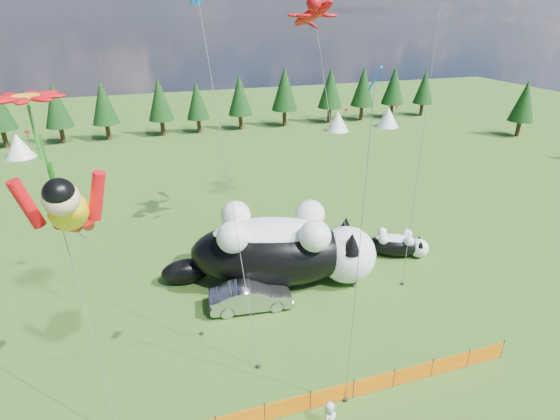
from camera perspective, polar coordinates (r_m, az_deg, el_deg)
name	(u,v)px	position (r m, az deg, el deg)	size (l,w,h in m)	color
ground	(268,365)	(22.20, -1.64, -19.62)	(160.00, 160.00, 0.00)	#183B0A
safety_fence	(288,407)	(19.87, 1.02, -24.34)	(22.06, 0.06, 1.10)	#262626
tree_line	(172,105)	(61.55, -13.89, 13.16)	(90.00, 4.00, 8.00)	black
festival_tents	(262,127)	(59.10, -2.36, 10.80)	(50.00, 3.20, 2.80)	white
cat_large	(281,248)	(26.70, 0.17, -5.04)	(13.03, 7.22, 4.80)	black
cat_small	(397,244)	(31.18, 15.04, -4.34)	(4.56, 3.12, 1.76)	black
car	(251,296)	(25.18, -3.84, -11.20)	(1.64, 4.70, 1.55)	#B1B2B6
spectator_e	(329,418)	(19.23, 6.43, -25.41)	(0.77, 0.50, 1.58)	silver
superhero_kite	(69,212)	(16.49, -25.88, -0.18)	(6.87, 6.09, 11.97)	yellow
gecko_kite	(313,14)	(30.72, 4.29, 24.18)	(4.32, 11.84, 17.44)	red
flower_kite	(27,102)	(18.99, -30.11, 12.11)	(3.03, 6.52, 13.48)	red
diamond_kite_a	(200,12)	(21.20, -10.36, 24.13)	(1.44, 6.28, 17.30)	blue
diamond_kite_c	(374,95)	(15.12, 12.14, 14.46)	(0.92, 1.28, 14.27)	blue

